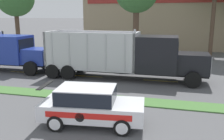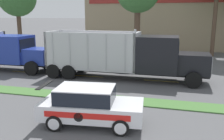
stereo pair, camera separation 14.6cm
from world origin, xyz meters
The scene contains 7 objects.
grass_verge centered at (0.00, 7.47, 0.03)m, with size 120.00×1.28×0.06m, color #477538.
centre_line_3 centered at (-9.77, 12.11, 0.00)m, with size 2.40×0.14×0.01m, color yellow.
centre_line_4 centered at (-4.37, 12.11, 0.00)m, with size 2.40×0.14×0.01m, color yellow.
centre_line_5 centered at (1.03, 12.11, 0.00)m, with size 2.40×0.14×0.01m, color yellow.
dump_truck_trail centered at (-0.48, 12.10, 1.61)m, with size 11.38×2.70×3.59m.
rally_car centered at (-1.32, 4.26, 0.84)m, with size 4.42×2.29×1.65m.
store_building_backdrop centered at (3.34, 33.66, 3.40)m, with size 27.76×12.10×6.80m.
Camera 1 is at (1.99, -5.01, 4.52)m, focal length 40.00 mm.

